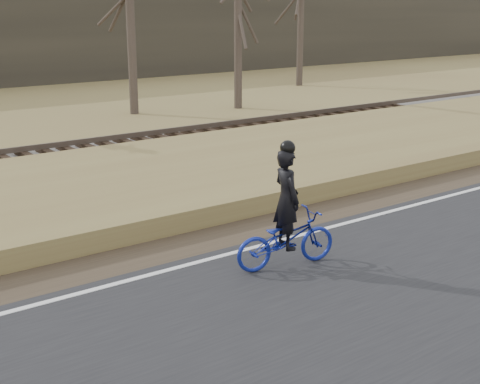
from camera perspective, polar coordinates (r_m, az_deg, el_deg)
ground at (r=10.97m, az=-11.79°, el=-8.77°), size 120.00×120.00×0.00m
road at (r=8.97m, az=-4.84°, el=-14.16°), size 120.00×6.00×0.06m
edge_line at (r=11.11m, az=-12.24°, el=-8.10°), size 120.00×0.12×0.01m
shoulder at (r=11.98m, az=-14.23°, el=-6.66°), size 120.00×1.60×0.04m
embankment at (r=14.59m, az=-18.81°, el=-2.11°), size 120.00×5.00×0.44m
cyclist at (r=11.56m, az=3.95°, el=-3.04°), size 1.97×1.00×2.24m
bare_tree_right at (r=29.54m, az=-0.17°, el=13.80°), size 0.36×0.36×6.89m
bare_tree_far_right at (r=38.13m, az=5.24°, el=15.83°), size 0.36×0.36×9.06m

